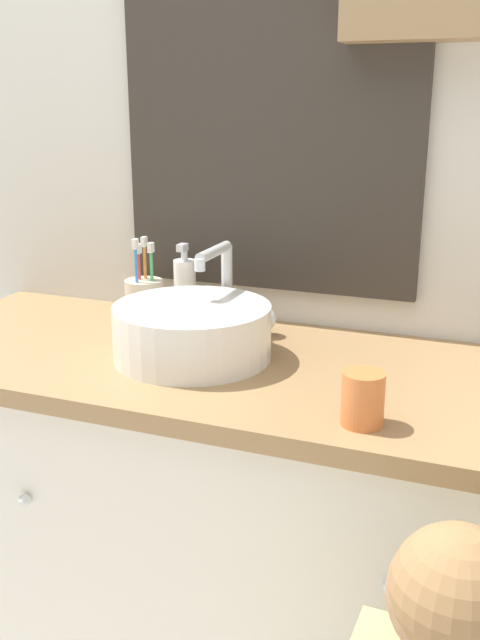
{
  "coord_description": "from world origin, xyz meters",
  "views": [
    {
      "loc": [
        0.45,
        -0.88,
        1.27
      ],
      "look_at": [
        0.01,
        0.27,
        0.89
      ],
      "focal_mm": 40.0,
      "sensor_mm": 36.0,
      "label": 1
    }
  ],
  "objects_px": {
    "drinking_cup": "(363,399)",
    "toothbrush_holder": "(144,298)",
    "soap_dispenser": "(185,290)",
    "sink_basin": "(194,330)"
  },
  "relations": [
    {
      "from": "toothbrush_holder",
      "to": "sink_basin",
      "type": "bearing_deg",
      "value": -41.05
    },
    {
      "from": "drinking_cup",
      "to": "toothbrush_holder",
      "type": "bearing_deg",
      "value": 147.88
    },
    {
      "from": "sink_basin",
      "to": "soap_dispenser",
      "type": "distance_m",
      "value": 0.23
    },
    {
      "from": "sink_basin",
      "to": "soap_dispenser",
      "type": "xyz_separation_m",
      "value": [
        -0.11,
        0.2,
        0.02
      ]
    },
    {
      "from": "soap_dispenser",
      "to": "drinking_cup",
      "type": "xyz_separation_m",
      "value": [
        0.48,
        -0.38,
        -0.03
      ]
    },
    {
      "from": "sink_basin",
      "to": "toothbrush_holder",
      "type": "distance_m",
      "value": 0.27
    },
    {
      "from": "toothbrush_holder",
      "to": "drinking_cup",
      "type": "bearing_deg",
      "value": -32.12
    },
    {
      "from": "toothbrush_holder",
      "to": "drinking_cup",
      "type": "distance_m",
      "value": 0.68
    },
    {
      "from": "sink_basin",
      "to": "soap_dispenser",
      "type": "relative_size",
      "value": 1.97
    },
    {
      "from": "sink_basin",
      "to": "drinking_cup",
      "type": "relative_size",
      "value": 4.16
    }
  ]
}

